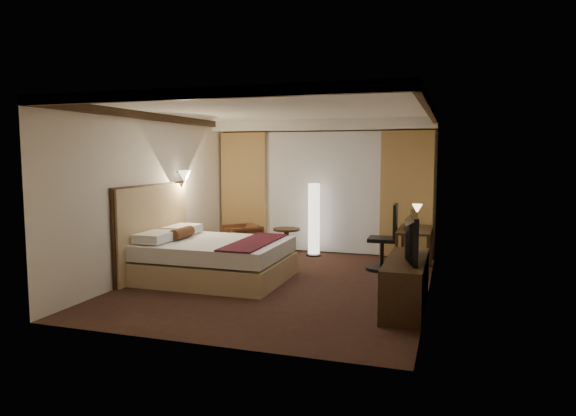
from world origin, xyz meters
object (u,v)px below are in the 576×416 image
(office_chair, at_px, (382,237))
(television, at_px, (405,234))
(bed, at_px, (216,259))
(armchair, at_px, (242,238))
(floor_lamp, at_px, (314,219))
(side_table, at_px, (286,243))
(desk, at_px, (414,250))
(dresser, at_px, (406,284))

(office_chair, distance_m, television, 2.28)
(bed, xyz_separation_m, television, (3.04, -0.65, 0.66))
(armchair, relative_size, floor_lamp, 0.47)
(armchair, height_order, side_table, armchair)
(armchair, bearing_deg, television, 7.47)
(armchair, xyz_separation_m, office_chair, (2.85, -0.44, 0.24))
(floor_lamp, height_order, office_chair, floor_lamp)
(bed, relative_size, television, 1.97)
(floor_lamp, height_order, desk, floor_lamp)
(floor_lamp, relative_size, dresser, 0.86)
(office_chair, distance_m, dresser, 2.26)
(television, bearing_deg, office_chair, 8.07)
(desk, xyz_separation_m, dresser, (0.05, -2.22, -0.04))
(desk, bearing_deg, armchair, 173.40)
(bed, height_order, floor_lamp, floor_lamp)
(bed, bearing_deg, floor_lamp, 67.23)
(side_table, distance_m, floor_lamp, 0.73)
(bed, xyz_separation_m, floor_lamp, (1.00, 2.39, 0.40))
(side_table, relative_size, office_chair, 0.49)
(bed, bearing_deg, armchair, 100.79)
(bed, height_order, desk, desk)
(dresser, bearing_deg, side_table, 133.32)
(floor_lamp, height_order, television, floor_lamp)
(bed, bearing_deg, television, -12.12)
(bed, distance_m, office_chair, 2.91)
(floor_lamp, bearing_deg, side_table, -140.90)
(floor_lamp, xyz_separation_m, television, (2.04, -3.04, 0.26))
(bed, distance_m, dresser, 3.14)
(side_table, distance_m, office_chair, 2.01)
(desk, distance_m, dresser, 2.22)
(bed, xyz_separation_m, desk, (3.02, 1.57, 0.05))
(side_table, bearing_deg, bed, -105.18)
(dresser, bearing_deg, floor_lamp, 124.16)
(armchair, bearing_deg, floor_lamp, 62.33)
(side_table, xyz_separation_m, office_chair, (1.92, -0.51, 0.30))
(bed, bearing_deg, side_table, 74.82)
(bed, distance_m, floor_lamp, 2.62)
(armchair, relative_size, side_table, 1.18)
(armchair, bearing_deg, dresser, 7.72)
(dresser, bearing_deg, television, 180.00)
(bed, bearing_deg, dresser, -12.01)
(side_table, relative_size, dresser, 0.34)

